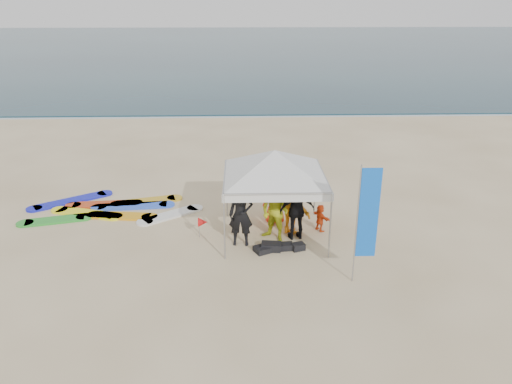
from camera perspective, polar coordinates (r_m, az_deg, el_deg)
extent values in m
plane|color=beige|center=(13.49, -3.78, -8.90)|extent=(120.00, 120.00, 0.00)
cube|color=#0C2633|center=(71.93, -2.32, 16.26)|extent=(160.00, 84.00, 0.08)
cube|color=silver|center=(30.59, -2.77, 8.74)|extent=(160.00, 1.20, 0.01)
imported|color=black|center=(14.35, -1.74, -2.56)|extent=(0.72, 0.49, 1.92)
imported|color=#AFB81A|center=(14.64, 2.18, -2.25)|extent=(1.13, 1.09, 1.83)
imported|color=orange|center=(15.09, 4.13, -1.44)|extent=(1.39, 1.27, 1.88)
imported|color=black|center=(14.77, 4.70, -2.09)|extent=(1.14, 0.64, 1.83)
imported|color=#FF3216|center=(15.80, 2.19, -0.84)|extent=(0.80, 0.54, 1.61)
imported|color=#DC4213|center=(15.52, 7.35, -2.94)|extent=(0.62, 0.82, 0.86)
cylinder|color=#A5A5A8|center=(16.23, -3.36, 0.38)|extent=(0.05, 0.05, 1.93)
cylinder|color=#A5A5A8|center=(16.41, 6.78, 0.50)|extent=(0.05, 0.05, 1.93)
cylinder|color=#A5A5A8|center=(13.59, -3.63, -4.06)|extent=(0.05, 0.05, 1.93)
cylinder|color=#A5A5A8|center=(13.79, 8.48, -3.85)|extent=(0.05, 0.05, 1.93)
cube|color=silver|center=(13.27, 2.53, -0.69)|extent=(2.99, 0.02, 0.24)
cube|color=silver|center=(15.97, 1.77, 3.26)|extent=(2.99, 0.02, 0.24)
cube|color=silver|center=(14.59, -3.56, 1.40)|extent=(0.02, 2.99, 0.24)
cube|color=silver|center=(14.78, 7.71, 1.51)|extent=(0.02, 2.99, 0.24)
pyramid|color=silver|center=(14.33, 2.16, 4.81)|extent=(4.09, 4.09, 0.77)
cylinder|color=#A5A5A8|center=(12.51, 11.43, -3.75)|extent=(0.04, 0.04, 3.15)
cube|color=blue|center=(12.44, 12.74, -2.41)|extent=(0.49, 0.03, 2.34)
cylinder|color=#A5A5A8|center=(15.13, -6.51, -4.14)|extent=(0.02, 0.02, 0.60)
cone|color=red|center=(15.03, -6.09, -3.45)|extent=(0.28, 0.28, 0.28)
cube|color=black|center=(14.39, 1.74, -6.26)|extent=(0.60, 0.42, 0.22)
cube|color=black|center=(14.46, 3.35, -6.24)|extent=(0.49, 0.35, 0.18)
cube|color=black|center=(14.32, 0.86, -6.54)|extent=(0.63, 0.58, 0.16)
cube|color=black|center=(14.46, 4.85, -6.25)|extent=(0.43, 0.37, 0.20)
cube|color=green|center=(17.43, -21.99, -3.02)|extent=(1.89, 0.96, 0.07)
cube|color=#FFF51A|center=(17.60, -18.80, -2.32)|extent=(2.16, 1.13, 0.07)
cube|color=#C33C17|center=(18.15, -16.96, -1.36)|extent=(2.14, 0.69, 0.07)
cube|color=silver|center=(16.78, -9.74, -2.61)|extent=(1.83, 1.52, 0.07)
cube|color=orange|center=(17.05, -15.08, -2.67)|extent=(1.92, 0.76, 0.07)
cube|color=blue|center=(17.75, -13.88, -1.57)|extent=(2.35, 0.73, 0.07)
cube|color=gold|center=(18.06, -12.39, -1.02)|extent=(2.05, 1.02, 0.07)
cube|color=#161CC0|center=(18.83, -20.41, -0.96)|extent=(2.35, 1.79, 0.07)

